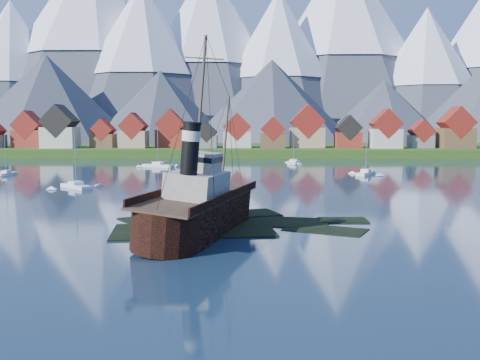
{
  "coord_description": "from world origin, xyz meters",
  "views": [
    {
      "loc": [
        3.47,
        -61.22,
        11.87
      ],
      "look_at": [
        2.09,
        6.0,
        5.0
      ],
      "focal_mm": 40.0,
      "sensor_mm": 36.0,
      "label": 1
    }
  ],
  "objects_px": {
    "tugboat_wreck": "(199,206)",
    "sailboat_d": "(366,174)",
    "sailboat_e": "(294,163)",
    "sailboat_a": "(76,187)",
    "sailboat_c": "(158,166)",
    "sailboat_b": "(6,174)"
  },
  "relations": [
    {
      "from": "sailboat_d",
      "to": "tugboat_wreck",
      "type": "bearing_deg",
      "value": -85.89
    },
    {
      "from": "sailboat_a",
      "to": "sailboat_e",
      "type": "distance_m",
      "value": 81.19
    },
    {
      "from": "sailboat_a",
      "to": "sailboat_b",
      "type": "relative_size",
      "value": 1.05
    },
    {
      "from": "sailboat_a",
      "to": "sailboat_b",
      "type": "height_order",
      "value": "sailboat_a"
    },
    {
      "from": "sailboat_e",
      "to": "tugboat_wreck",
      "type": "bearing_deg",
      "value": -87.24
    },
    {
      "from": "tugboat_wreck",
      "to": "sailboat_c",
      "type": "bearing_deg",
      "value": 117.0
    },
    {
      "from": "sailboat_b",
      "to": "sailboat_c",
      "type": "distance_m",
      "value": 41.37
    },
    {
      "from": "sailboat_c",
      "to": "sailboat_e",
      "type": "distance_m",
      "value": 42.57
    },
    {
      "from": "sailboat_a",
      "to": "sailboat_d",
      "type": "distance_m",
      "value": 67.48
    },
    {
      "from": "sailboat_e",
      "to": "sailboat_a",
      "type": "bearing_deg",
      "value": -112.19
    },
    {
      "from": "sailboat_c",
      "to": "sailboat_e",
      "type": "bearing_deg",
      "value": -46.16
    },
    {
      "from": "sailboat_c",
      "to": "sailboat_d",
      "type": "bearing_deg",
      "value": -89.28
    },
    {
      "from": "tugboat_wreck",
      "to": "sailboat_a",
      "type": "height_order",
      "value": "tugboat_wreck"
    },
    {
      "from": "tugboat_wreck",
      "to": "sailboat_d",
      "type": "bearing_deg",
      "value": 78.49
    },
    {
      "from": "sailboat_d",
      "to": "sailboat_a",
      "type": "bearing_deg",
      "value": -124.95
    },
    {
      "from": "tugboat_wreck",
      "to": "sailboat_c",
      "type": "xyz_separation_m",
      "value": [
        -20.86,
        92.65,
        -2.53
      ]
    },
    {
      "from": "sailboat_e",
      "to": "sailboat_c",
      "type": "bearing_deg",
      "value": -147.12
    },
    {
      "from": "sailboat_a",
      "to": "sailboat_e",
      "type": "xyz_separation_m",
      "value": [
        46.66,
        66.44,
        0.01
      ]
    },
    {
      "from": "sailboat_b",
      "to": "sailboat_c",
      "type": "relative_size",
      "value": 0.83
    },
    {
      "from": "tugboat_wreck",
      "to": "sailboat_d",
      "type": "xyz_separation_m",
      "value": [
        33.59,
        69.4,
        -2.54
      ]
    },
    {
      "from": "sailboat_a",
      "to": "sailboat_d",
      "type": "relative_size",
      "value": 0.91
    },
    {
      "from": "sailboat_b",
      "to": "sailboat_a",
      "type": "bearing_deg",
      "value": -39.75
    }
  ]
}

